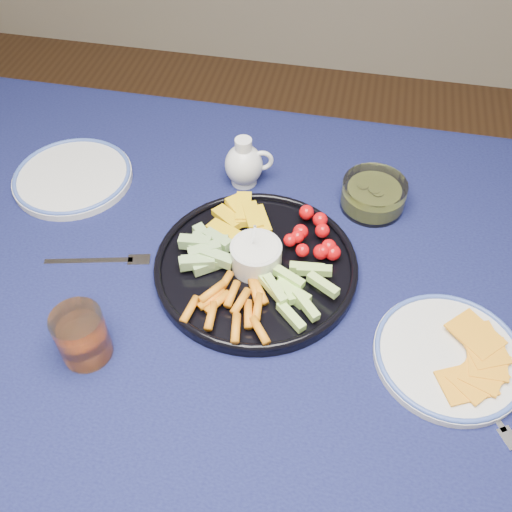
% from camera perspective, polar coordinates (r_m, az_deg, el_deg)
% --- Properties ---
extents(dining_table, '(1.67, 1.07, 0.75)m').
position_cam_1_polar(dining_table, '(0.97, 3.22, -8.87)').
color(dining_table, '#4E2C1A').
rests_on(dining_table, ground).
extents(crudite_platter, '(0.34, 0.34, 0.11)m').
position_cam_1_polar(crudite_platter, '(0.93, -0.15, -0.74)').
color(crudite_platter, black).
rests_on(crudite_platter, dining_table).
extents(creamer_pitcher, '(0.09, 0.07, 0.10)m').
position_cam_1_polar(creamer_pitcher, '(1.08, -1.17, 9.17)').
color(creamer_pitcher, white).
rests_on(creamer_pitcher, dining_table).
extents(pickle_bowl, '(0.12, 0.12, 0.05)m').
position_cam_1_polar(pickle_bowl, '(1.06, 11.64, 5.91)').
color(pickle_bowl, silver).
rests_on(pickle_bowl, dining_table).
extents(cheese_plate, '(0.22, 0.22, 0.03)m').
position_cam_1_polar(cheese_plate, '(0.89, 18.79, -9.29)').
color(cheese_plate, silver).
rests_on(cheese_plate, dining_table).
extents(juice_tumbler, '(0.07, 0.07, 0.09)m').
position_cam_1_polar(juice_tumbler, '(0.86, -16.94, -7.83)').
color(juice_tumbler, silver).
rests_on(juice_tumbler, dining_table).
extents(fork_left, '(0.18, 0.06, 0.00)m').
position_cam_1_polar(fork_left, '(0.99, -14.71, -0.49)').
color(fork_left, white).
rests_on(fork_left, dining_table).
extents(fork_right, '(0.09, 0.13, 0.00)m').
position_cam_1_polar(fork_right, '(0.87, 22.23, -13.94)').
color(fork_right, white).
rests_on(fork_right, dining_table).
extents(side_plate_extra, '(0.22, 0.22, 0.02)m').
position_cam_1_polar(side_plate_extra, '(1.15, -17.86, 7.57)').
color(side_plate_extra, silver).
rests_on(side_plate_extra, dining_table).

